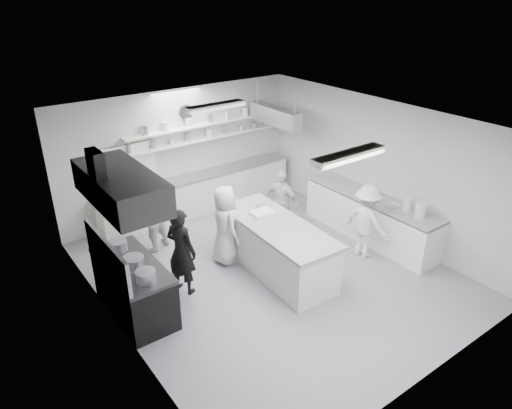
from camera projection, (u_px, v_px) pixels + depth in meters
floor at (269, 272)px, 9.31m from camera, size 6.00×7.00×0.02m
ceiling at (271, 123)px, 8.01m from camera, size 6.00×7.00×0.02m
wall_back at (180, 152)px, 11.20m from camera, size 6.00×0.04×3.00m
wall_front at (436, 296)px, 6.12m from camera, size 6.00×0.04×3.00m
wall_left at (112, 254)px, 7.06m from camera, size 0.04×7.00×3.00m
wall_right at (379, 168)px, 10.26m from camera, size 0.04×7.00×3.00m
stove at (135, 289)px, 8.02m from camera, size 0.80×1.80×0.90m
exhaust_hood at (121, 187)px, 7.19m from camera, size 0.85×2.00×0.50m
back_counter at (200, 193)px, 11.60m from camera, size 5.00×0.60×0.92m
shelf_lower at (208, 138)px, 11.38m from camera, size 4.20×0.26×0.04m
shelf_upper at (207, 124)px, 11.22m from camera, size 4.20×0.26×0.04m
pass_through_window at (129, 166)px, 10.52m from camera, size 1.30×0.04×1.00m
wall_clock at (186, 112)px, 10.87m from camera, size 0.32×0.05×0.32m
right_counter at (370, 218)px, 10.38m from camera, size 0.74×3.30×0.94m
pot_rack at (275, 116)px, 11.13m from camera, size 0.30×1.60×0.40m
light_fixture_front at (349, 155)px, 6.73m from camera, size 1.30×0.25×0.10m
light_fixture_rear at (216, 106)px, 9.35m from camera, size 1.30×0.25×0.10m
prep_island at (277, 249)px, 9.15m from camera, size 1.11×2.69×0.98m
stove_pot at (134, 264)px, 7.67m from camera, size 0.35×0.35×0.24m
cook_stove at (181, 251)px, 8.40m from camera, size 0.61×0.71×1.66m
cook_back at (149, 214)px, 9.75m from camera, size 0.96×0.86×1.64m
cook_island_left at (225, 225)px, 9.32m from camera, size 0.59×0.84×1.64m
cook_island_right at (281, 202)px, 10.46m from camera, size 0.59×0.94×1.49m
cook_right at (367, 221)px, 9.54m from camera, size 0.67×1.06×1.57m
bowl_island_a at (263, 208)px, 9.57m from camera, size 0.30×0.30×0.07m
bowl_island_b at (295, 228)px, 8.82m from camera, size 0.22×0.22×0.06m
bowl_right at (393, 206)px, 9.75m from camera, size 0.32×0.32×0.06m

